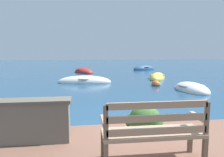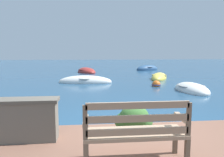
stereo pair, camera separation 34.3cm
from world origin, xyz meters
TOP-DOWN VIEW (x-y plane):
  - ground_plane at (0.00, 0.00)m, footprint 80.00×80.00m
  - park_bench at (-0.32, -1.71)m, footprint 1.43×0.48m
  - stone_wall at (-2.26, -0.73)m, footprint 1.53×0.39m
  - hedge_clump_far_left at (-2.57, -0.29)m, footprint 0.92×0.66m
  - hedge_clump_left at (-0.09, -0.42)m, footprint 0.75×0.54m
  - rowboat_nearest at (3.56, 4.65)m, footprint 1.26×2.32m
  - rowboat_mid at (-1.24, 7.68)m, footprint 3.08×1.29m
  - rowboat_far at (3.44, 8.97)m, footprint 1.84×2.55m
  - rowboat_outer at (-1.27, 13.61)m, footprint 2.09×2.76m
  - rowboat_distant at (4.39, 15.49)m, footprint 2.54×1.84m
  - mooring_buoy at (2.40, 6.17)m, footprint 0.48×0.48m

SIDE VIEW (x-z plane):
  - ground_plane at x=0.00m, z-range 0.00..0.00m
  - rowboat_nearest at x=3.56m, z-range -0.27..0.39m
  - rowboat_far at x=3.44m, z-range -0.29..0.41m
  - rowboat_mid at x=-1.24m, z-range -0.31..0.43m
  - rowboat_outer at x=-1.27m, z-range -0.30..0.43m
  - rowboat_distant at x=4.39m, z-range -0.34..0.48m
  - mooring_buoy at x=2.40m, z-range -0.14..0.29m
  - hedge_clump_left at x=-0.09m, z-range 0.19..0.70m
  - hedge_clump_far_left at x=-2.57m, z-range 0.18..0.80m
  - stone_wall at x=-2.26m, z-range 0.22..0.97m
  - park_bench at x=-0.32m, z-range 0.24..1.17m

